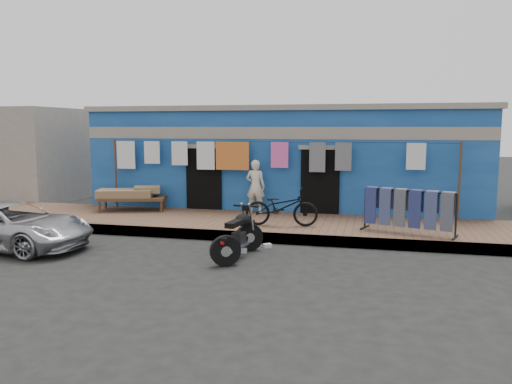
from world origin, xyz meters
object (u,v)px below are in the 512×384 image
seated_person (255,186)px  motorcycle (238,233)px  car (10,225)px  jeans_rack (409,211)px  bicycle (282,203)px  charpoy (133,199)px

seated_person → motorcycle: 4.19m
car → jeans_rack: size_ratio=1.70×
car → seated_person: size_ratio=2.48×
seated_person → bicycle: seated_person is taller
car → motorcycle: 5.22m
car → charpoy: bearing=-9.5°
charpoy → jeans_rack: 7.94m
jeans_rack → motorcycle: bearing=-148.2°
charpoy → jeans_rack: (7.80, -1.48, 0.19)m
car → motorcycle: car is taller
bicycle → charpoy: (-4.75, 1.30, -0.24)m
motorcycle → jeans_rack: size_ratio=0.75×
motorcycle → charpoy: 5.63m
charpoy → seated_person: bearing=6.9°
car → motorcycle: (5.21, 0.36, -0.01)m
jeans_rack → bicycle: bearing=176.7°
seated_person → charpoy: 3.72m
seated_person → bicycle: 2.07m
car → bicycle: size_ratio=2.12×
seated_person → bicycle: bearing=125.3°
car → seated_person: bearing=-42.1°
charpoy → motorcycle: bearing=-40.7°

